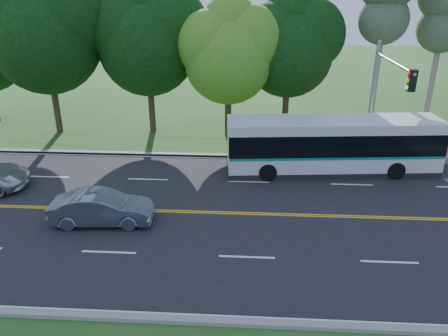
{
  "coord_description": "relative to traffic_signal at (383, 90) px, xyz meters",
  "views": [
    {
      "loc": [
        -0.52,
        -17.87,
        9.94
      ],
      "look_at": [
        -1.73,
        2.0,
        1.44
      ],
      "focal_mm": 35.0,
      "sensor_mm": 36.0,
      "label": 1
    }
  ],
  "objects": [
    {
      "name": "ground",
      "position": [
        -6.49,
        -5.4,
        -4.67
      ],
      "size": [
        120.0,
        120.0,
        0.0
      ],
      "primitive_type": "plane",
      "color": "#204717",
      "rests_on": "ground"
    },
    {
      "name": "road",
      "position": [
        -6.49,
        -5.4,
        -4.66
      ],
      "size": [
        60.0,
        14.0,
        0.02
      ],
      "primitive_type": "cube",
      "color": "black",
      "rests_on": "ground"
    },
    {
      "name": "curb_north",
      "position": [
        -6.49,
        1.75,
        -4.6
      ],
      "size": [
        60.0,
        0.3,
        0.15
      ],
      "primitive_type": "cube",
      "color": "gray",
      "rests_on": "ground"
    },
    {
      "name": "curb_south",
      "position": [
        -6.49,
        -12.55,
        -4.6
      ],
      "size": [
        60.0,
        0.3,
        0.15
      ],
      "primitive_type": "cube",
      "color": "gray",
      "rests_on": "ground"
    },
    {
      "name": "grass_verge",
      "position": [
        -6.49,
        3.6,
        -4.62
      ],
      "size": [
        60.0,
        4.0,
        0.1
      ],
      "primitive_type": "cube",
      "color": "#204717",
      "rests_on": "ground"
    },
    {
      "name": "lane_markings",
      "position": [
        -6.59,
        -5.4,
        -4.65
      ],
      "size": [
        57.6,
        13.82,
        0.0
      ],
      "color": "gold",
      "rests_on": "road"
    },
    {
      "name": "tree_row",
      "position": [
        -11.65,
        6.73,
        2.06
      ],
      "size": [
        44.7,
        9.1,
        13.84
      ],
      "color": "#312416",
      "rests_on": "ground"
    },
    {
      "name": "bougainvillea_hedge",
      "position": [
        0.69,
        2.75,
        -3.95
      ],
      "size": [
        9.5,
        2.25,
        1.5
      ],
      "color": "maroon",
      "rests_on": "ground"
    },
    {
      "name": "traffic_signal",
      "position": [
        0.0,
        0.0,
        0.0
      ],
      "size": [
        0.42,
        6.1,
        7.0
      ],
      "color": "gray",
      "rests_on": "ground"
    },
    {
      "name": "transit_bus",
      "position": [
        -2.38,
        -0.15,
        -3.14
      ],
      "size": [
        11.84,
        3.59,
        3.05
      ],
      "rotation": [
        0.0,
        0.0,
        0.09
      ],
      "color": "silver",
      "rests_on": "road"
    },
    {
      "name": "sedan",
      "position": [
        -13.44,
        -6.64,
        -3.92
      ],
      "size": [
        4.56,
        1.88,
        1.47
      ],
      "primitive_type": "imported",
      "rotation": [
        0.0,
        0.0,
        1.65
      ],
      "color": "slate",
      "rests_on": "road"
    }
  ]
}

